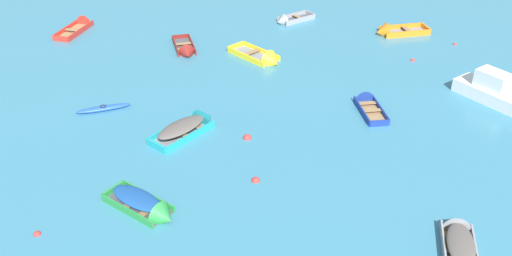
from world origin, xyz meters
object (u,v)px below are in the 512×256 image
object	(u,v)px
rowboat_turquoise_far_left	(191,125)
rowboat_orange_far_right	(391,32)
motor_launch_white_near_camera	(504,96)
rowboat_grey_near_left	(287,20)
rowboat_maroon_back_row_center	(186,51)
mooring_buoy_far_field	(413,61)
mooring_buoy_between_boats_left	(455,45)
rowboat_deep_blue_back_row_right	(366,103)
rowboat_grey_cluster_outer	(459,238)
rowboat_red_near_right	(81,25)
mooring_buoy_outer_edge	(256,181)
rowboat_yellow_back_row_left	(266,59)
kayak_blue_outer_left	(103,108)
mooring_buoy_trailing	(247,138)
rowboat_green_midfield_right	(148,207)
mooring_buoy_midfield	(37,234)

from	to	relation	value
rowboat_turquoise_far_left	rowboat_orange_far_right	world-z (taller)	rowboat_orange_far_right
motor_launch_white_near_camera	rowboat_orange_far_right	world-z (taller)	motor_launch_white_near_camera
rowboat_grey_near_left	rowboat_maroon_back_row_center	bearing A→B (deg)	-150.23
mooring_buoy_far_field	mooring_buoy_between_boats_left	xyz separation A→B (m)	(4.40, 2.28, 0.00)
mooring_buoy_far_field	rowboat_deep_blue_back_row_right	bearing A→B (deg)	-133.57
rowboat_grey_cluster_outer	mooring_buoy_far_field	xyz separation A→B (m)	(5.77, 18.48, -0.32)
rowboat_grey_cluster_outer	rowboat_turquoise_far_left	world-z (taller)	rowboat_turquoise_far_left
rowboat_red_near_right	rowboat_deep_blue_back_row_right	bearing A→B (deg)	-41.68
mooring_buoy_outer_edge	rowboat_grey_near_left	bearing A→B (deg)	73.64
rowboat_red_near_right	rowboat_deep_blue_back_row_right	distance (m)	25.11
rowboat_maroon_back_row_center	rowboat_grey_near_left	size ratio (longest dim) A/B	1.09
rowboat_deep_blue_back_row_right	mooring_buoy_far_field	bearing A→B (deg)	46.43
mooring_buoy_far_field	rowboat_yellow_back_row_left	bearing A→B (deg)	171.64
rowboat_red_near_right	motor_launch_white_near_camera	bearing A→B (deg)	-33.79
kayak_blue_outer_left	rowboat_deep_blue_back_row_right	world-z (taller)	rowboat_deep_blue_back_row_right
rowboat_grey_cluster_outer	rowboat_orange_far_right	world-z (taller)	rowboat_orange_far_right
rowboat_orange_far_right	mooring_buoy_outer_edge	bearing A→B (deg)	-128.38
rowboat_red_near_right	mooring_buoy_trailing	bearing A→B (deg)	-60.64
rowboat_red_near_right	rowboat_maroon_back_row_center	distance (m)	10.65
rowboat_grey_near_left	rowboat_deep_blue_back_row_right	bearing A→B (deg)	-83.31
mooring_buoy_between_boats_left	rowboat_grey_cluster_outer	bearing A→B (deg)	-116.10
rowboat_orange_far_right	mooring_buoy_outer_edge	xyz separation A→B (m)	(-13.94, -17.60, -0.22)
rowboat_turquoise_far_left	mooring_buoy_far_field	size ratio (longest dim) A/B	13.35
rowboat_green_midfield_right	rowboat_grey_near_left	world-z (taller)	rowboat_green_midfield_right
rowboat_maroon_back_row_center	rowboat_yellow_back_row_left	distance (m)	6.08
mooring_buoy_midfield	rowboat_grey_near_left	bearing A→B (deg)	55.32
rowboat_red_near_right	rowboat_grey_near_left	world-z (taller)	rowboat_red_near_right
rowboat_maroon_back_row_center	motor_launch_white_near_camera	bearing A→B (deg)	-30.92
rowboat_turquoise_far_left	rowboat_green_midfield_right	distance (m)	7.47
mooring_buoy_between_boats_left	mooring_buoy_far_field	bearing A→B (deg)	-152.57
mooring_buoy_trailing	rowboat_yellow_back_row_left	bearing A→B (deg)	73.90
rowboat_grey_cluster_outer	rowboat_grey_near_left	distance (m)	27.60
rowboat_grey_cluster_outer	rowboat_grey_near_left	bearing A→B (deg)	93.20
rowboat_grey_cluster_outer	mooring_buoy_trailing	distance (m)	12.64
rowboat_orange_far_right	mooring_buoy_outer_edge	size ratio (longest dim) A/B	10.15
rowboat_green_midfield_right	mooring_buoy_trailing	world-z (taller)	rowboat_green_midfield_right
mooring_buoy_between_boats_left	rowboat_deep_blue_back_row_right	bearing A→B (deg)	-140.78
mooring_buoy_outer_edge	mooring_buoy_midfield	bearing A→B (deg)	-167.22
rowboat_turquoise_far_left	mooring_buoy_between_boats_left	distance (m)	22.90
mooring_buoy_outer_edge	mooring_buoy_trailing	xyz separation A→B (m)	(0.19, 4.07, 0.00)
rowboat_yellow_back_row_left	mooring_buoy_between_boats_left	xyz separation A→B (m)	(14.97, 0.73, -0.20)
rowboat_green_midfield_right	mooring_buoy_midfield	xyz separation A→B (m)	(-4.87, -0.74, -0.30)
motor_launch_white_near_camera	mooring_buoy_between_boats_left	distance (m)	9.74
rowboat_deep_blue_back_row_right	mooring_buoy_midfield	xyz separation A→B (m)	(-18.30, -8.98, -0.17)
mooring_buoy_outer_edge	mooring_buoy_midfield	world-z (taller)	mooring_buoy_outer_edge
rowboat_green_midfield_right	rowboat_yellow_back_row_left	xyz separation A→B (m)	(8.42, 15.65, -0.11)
rowboat_orange_far_right	mooring_buoy_trailing	xyz separation A→B (m)	(-13.75, -13.53, -0.22)
rowboat_maroon_back_row_center	mooring_buoy_between_boats_left	world-z (taller)	rowboat_maroon_back_row_center
motor_launch_white_near_camera	mooring_buoy_outer_edge	world-z (taller)	motor_launch_white_near_camera
rowboat_deep_blue_back_row_right	rowboat_grey_near_left	bearing A→B (deg)	96.69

